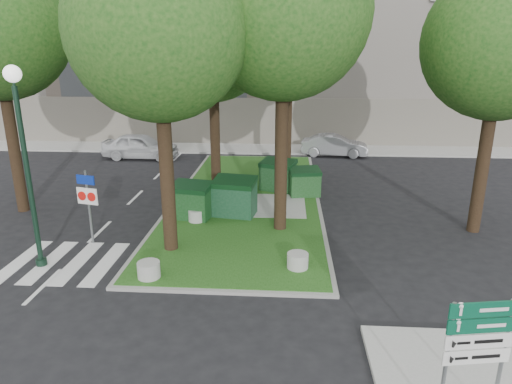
# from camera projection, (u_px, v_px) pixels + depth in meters

# --- Properties ---
(ground) EXTENTS (120.00, 120.00, 0.00)m
(ground) POSITION_uv_depth(u_px,v_px,m) (203.00, 292.00, 12.39)
(ground) COLOR black
(ground) RESTS_ON ground
(median_island) EXTENTS (6.00, 16.00, 0.12)m
(median_island) POSITION_uv_depth(u_px,v_px,m) (247.00, 198.00, 19.96)
(median_island) COLOR #1C4B15
(median_island) RESTS_ON ground
(median_kerb) EXTENTS (6.30, 16.30, 0.10)m
(median_kerb) POSITION_uv_depth(u_px,v_px,m) (247.00, 199.00, 19.96)
(median_kerb) COLOR gray
(median_kerb) RESTS_ON ground
(building_sidewalk) EXTENTS (42.00, 3.00, 0.12)m
(building_sidewalk) POSITION_uv_depth(u_px,v_px,m) (253.00, 149.00, 29.99)
(building_sidewalk) COLOR #999993
(building_sidewalk) RESTS_ON ground
(zebra_crossing) EXTENTS (5.00, 3.00, 0.01)m
(zebra_crossing) POSITION_uv_depth(u_px,v_px,m) (92.00, 263.00, 14.06)
(zebra_crossing) COLOR silver
(zebra_crossing) RESTS_ON ground
(apartment_building) EXTENTS (41.00, 12.00, 16.00)m
(apartment_building) POSITION_uv_depth(u_px,v_px,m) (260.00, 26.00, 34.76)
(apartment_building) COLOR #C2AA91
(apartment_building) RESTS_ON ground
(tree_median_near_left) EXTENTS (5.20, 5.20, 10.53)m
(tree_median_near_left) POSITION_uv_depth(u_px,v_px,m) (161.00, 11.00, 12.74)
(tree_median_near_left) COLOR black
(tree_median_near_left) RESTS_ON ground
(tree_median_mid) EXTENTS (4.80, 4.80, 9.99)m
(tree_median_mid) POSITION_uv_depth(u_px,v_px,m) (215.00, 32.00, 18.99)
(tree_median_mid) COLOR black
(tree_median_mid) RESTS_ON ground
(tree_median_far) EXTENTS (5.80, 5.80, 11.93)m
(tree_median_far) POSITION_uv_depth(u_px,v_px,m) (292.00, 4.00, 21.24)
(tree_median_far) COLOR black
(tree_median_far) RESTS_ON ground
(tree_street_right) EXTENTS (5.00, 5.00, 10.06)m
(tree_street_right) POSITION_uv_depth(u_px,v_px,m) (506.00, 27.00, 14.54)
(tree_street_right) COLOR black
(tree_street_right) RESTS_ON ground
(dumpster_a) EXTENTS (1.67, 1.32, 1.39)m
(dumpster_a) POSITION_uv_depth(u_px,v_px,m) (192.00, 201.00, 17.38)
(dumpster_a) COLOR #0F3913
(dumpster_a) RESTS_ON median_island
(dumpster_b) EXTENTS (1.78, 1.38, 1.50)m
(dumpster_b) POSITION_uv_depth(u_px,v_px,m) (235.00, 197.00, 17.65)
(dumpster_b) COLOR #103820
(dumpster_b) RESTS_ON median_island
(dumpster_c) EXTENTS (1.81, 1.55, 1.42)m
(dumpster_c) POSITION_uv_depth(u_px,v_px,m) (278.00, 175.00, 20.84)
(dumpster_c) COLOR #103615
(dumpster_c) RESTS_ON median_island
(dumpster_d) EXTENTS (1.49, 1.16, 1.25)m
(dumpster_d) POSITION_uv_depth(u_px,v_px,m) (304.00, 182.00, 20.06)
(dumpster_d) COLOR #133F16
(dumpster_d) RESTS_ON median_island
(bollard_left) EXTENTS (0.64, 0.64, 0.46)m
(bollard_left) POSITION_uv_depth(u_px,v_px,m) (149.00, 270.00, 12.87)
(bollard_left) COLOR #A3A39E
(bollard_left) RESTS_ON median_island
(bollard_right) EXTENTS (0.63, 0.63, 0.45)m
(bollard_right) POSITION_uv_depth(u_px,v_px,m) (298.00, 261.00, 13.44)
(bollard_right) COLOR #A3A39E
(bollard_right) RESTS_ON median_island
(bollard_mid) EXTENTS (0.62, 0.62, 0.44)m
(bollard_mid) POSITION_uv_depth(u_px,v_px,m) (197.00, 215.00, 17.12)
(bollard_mid) COLOR #A4A49E
(bollard_mid) RESTS_ON median_island
(litter_bin) EXTENTS (0.45, 0.45, 0.79)m
(litter_bin) POSITION_uv_depth(u_px,v_px,m) (286.00, 184.00, 20.49)
(litter_bin) COLOR gold
(litter_bin) RESTS_ON median_island
(street_lamp) EXTENTS (0.47, 0.47, 5.91)m
(street_lamp) POSITION_uv_depth(u_px,v_px,m) (23.00, 145.00, 12.81)
(street_lamp) COLOR black
(street_lamp) RESTS_ON ground
(traffic_sign_pole) EXTENTS (0.75, 0.22, 2.55)m
(traffic_sign_pole) POSITION_uv_depth(u_px,v_px,m) (88.00, 197.00, 15.04)
(traffic_sign_pole) COLOR slate
(traffic_sign_pole) RESTS_ON ground
(directional_sign) EXTENTS (1.15, 0.24, 2.33)m
(directional_sign) POSITION_uv_depth(u_px,v_px,m) (477.00, 343.00, 7.51)
(directional_sign) COLOR slate
(directional_sign) RESTS_ON sidewalk_corner
(car_white) EXTENTS (4.54, 1.94, 1.53)m
(car_white) POSITION_uv_depth(u_px,v_px,m) (140.00, 146.00, 27.35)
(car_white) COLOR silver
(car_white) RESTS_ON ground
(car_silver) EXTENTS (4.16, 1.86, 1.33)m
(car_silver) POSITION_uv_depth(u_px,v_px,m) (334.00, 145.00, 28.03)
(car_silver) COLOR gray
(car_silver) RESTS_ON ground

